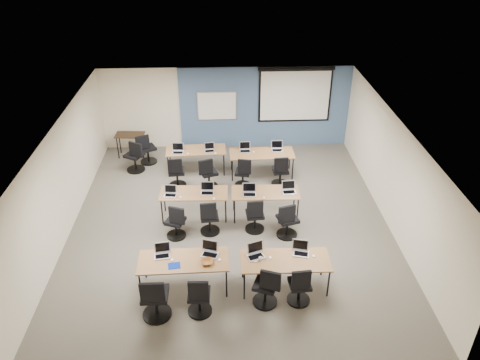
{
  "coord_description": "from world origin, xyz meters",
  "views": [
    {
      "loc": [
        -0.18,
        -9.72,
        7.05
      ],
      "look_at": [
        0.27,
        0.4,
        1.05
      ],
      "focal_mm": 35.0,
      "sensor_mm": 36.0,
      "label": 1
    }
  ],
  "objects_px": {
    "laptop_1": "(210,251)",
    "laptop_4": "(170,193)",
    "laptop_3": "(301,250)",
    "training_table_back_left": "(196,151)",
    "task_chair_6": "(255,218)",
    "task_chair_8": "(177,175)",
    "laptop_5": "(207,190)",
    "task_chair_3": "(300,288)",
    "laptop_11": "(277,148)",
    "task_chair_7": "(287,223)",
    "projector_screen": "(295,92)",
    "task_chair_9": "(208,176)",
    "training_table_mid_left": "(194,194)",
    "task_chair_2": "(266,289)",
    "whiteboard": "(217,106)",
    "training_table_back_right": "(262,154)",
    "task_chair_11": "(280,173)",
    "spare_chair_a": "(147,151)",
    "task_chair_0": "(155,301)",
    "task_chair_10": "(243,175)",
    "training_table_front_left": "(184,262)",
    "laptop_2": "(256,253)",
    "laptop_9": "(209,149)",
    "training_table_mid_right": "(265,194)",
    "utility_table": "(130,137)",
    "laptop_10": "(245,149)",
    "spare_chair_b": "(135,159)",
    "task_chair_5": "(209,220)",
    "task_chair_4": "(176,224)",
    "laptop_6": "(249,192)",
    "laptop_0": "(162,252)"
  },
  "relations": [
    {
      "from": "task_chair_3",
      "to": "task_chair_9",
      "type": "bearing_deg",
      "value": 107.22
    },
    {
      "from": "laptop_4",
      "to": "task_chair_9",
      "type": "height_order",
      "value": "task_chair_9"
    },
    {
      "from": "laptop_0",
      "to": "laptop_9",
      "type": "bearing_deg",
      "value": 70.25
    },
    {
      "from": "spare_chair_b",
      "to": "task_chair_7",
      "type": "bearing_deg",
      "value": -10.96
    },
    {
      "from": "laptop_1",
      "to": "laptop_4",
      "type": "bearing_deg",
      "value": 131.18
    },
    {
      "from": "training_table_front_left",
      "to": "training_table_mid_left",
      "type": "xyz_separation_m",
      "value": [
        0.1,
        2.61,
        -0.0
      ]
    },
    {
      "from": "task_chair_7",
      "to": "laptop_2",
      "type": "bearing_deg",
      "value": -135.71
    },
    {
      "from": "task_chair_4",
      "to": "laptop_4",
      "type": "bearing_deg",
      "value": 122.34
    },
    {
      "from": "laptop_1",
      "to": "laptop_3",
      "type": "height_order",
      "value": "laptop_1"
    },
    {
      "from": "training_table_mid_right",
      "to": "task_chair_2",
      "type": "height_order",
      "value": "task_chair_2"
    },
    {
      "from": "task_chair_3",
      "to": "laptop_4",
      "type": "distance_m",
      "value": 4.21
    },
    {
      "from": "training_table_back_left",
      "to": "task_chair_0",
      "type": "distance_m",
      "value": 5.88
    },
    {
      "from": "task_chair_10",
      "to": "task_chair_0",
      "type": "bearing_deg",
      "value": -100.27
    },
    {
      "from": "utility_table",
      "to": "laptop_3",
      "type": "bearing_deg",
      "value": -49.29
    },
    {
      "from": "training_table_front_left",
      "to": "task_chair_11",
      "type": "relative_size",
      "value": 1.92
    },
    {
      "from": "task_chair_11",
      "to": "spare_chair_a",
      "type": "xyz_separation_m",
      "value": [
        -4.0,
        1.54,
        0.01
      ]
    },
    {
      "from": "laptop_1",
      "to": "laptop_5",
      "type": "distance_m",
      "value": 2.41
    },
    {
      "from": "task_chair_3",
      "to": "laptop_11",
      "type": "xyz_separation_m",
      "value": [
        0.15,
        5.48,
        0.4
      ]
    },
    {
      "from": "laptop_9",
      "to": "laptop_3",
      "type": "bearing_deg",
      "value": -74.92
    },
    {
      "from": "laptop_4",
      "to": "utility_table",
      "type": "distance_m",
      "value": 3.95
    },
    {
      "from": "task_chair_4",
      "to": "laptop_11",
      "type": "relative_size",
      "value": 2.78
    },
    {
      "from": "projector_screen",
      "to": "task_chair_3",
      "type": "relative_size",
      "value": 2.5
    },
    {
      "from": "laptop_0",
      "to": "task_chair_2",
      "type": "bearing_deg",
      "value": -28.77
    },
    {
      "from": "training_table_back_left",
      "to": "laptop_1",
      "type": "xyz_separation_m",
      "value": [
        0.47,
        -4.83,
        0.11
      ]
    },
    {
      "from": "training_table_back_right",
      "to": "task_chair_5",
      "type": "height_order",
      "value": "task_chair_5"
    },
    {
      "from": "task_chair_10",
      "to": "laptop_10",
      "type": "bearing_deg",
      "value": 95.13
    },
    {
      "from": "training_table_mid_left",
      "to": "task_chair_2",
      "type": "xyz_separation_m",
      "value": [
        1.57,
        -3.19,
        -0.27
      ]
    },
    {
      "from": "laptop_1",
      "to": "task_chair_9",
      "type": "xyz_separation_m",
      "value": [
        -0.1,
        3.83,
        -0.39
      ]
    },
    {
      "from": "utility_table",
      "to": "spare_chair_b",
      "type": "relative_size",
      "value": 0.88
    },
    {
      "from": "laptop_3",
      "to": "laptop_6",
      "type": "distance_m",
      "value": 2.53
    },
    {
      "from": "laptop_10",
      "to": "spare_chair_b",
      "type": "bearing_deg",
      "value": 174.18
    },
    {
      "from": "training_table_back_left",
      "to": "laptop_3",
      "type": "xyz_separation_m",
      "value": [
        2.38,
        -4.88,
        0.11
      ]
    },
    {
      "from": "task_chair_0",
      "to": "laptop_1",
      "type": "xyz_separation_m",
      "value": [
        1.05,
        1.02,
        0.36
      ]
    },
    {
      "from": "task_chair_6",
      "to": "task_chair_8",
      "type": "relative_size",
      "value": 0.99
    },
    {
      "from": "training_table_mid_right",
      "to": "task_chair_7",
      "type": "bearing_deg",
      "value": -62.43
    },
    {
      "from": "whiteboard",
      "to": "projector_screen",
      "type": "bearing_deg",
      "value": -0.45
    },
    {
      "from": "laptop_3",
      "to": "task_chair_5",
      "type": "bearing_deg",
      "value": 152.05
    },
    {
      "from": "task_chair_3",
      "to": "laptop_3",
      "type": "bearing_deg",
      "value": 76.19
    },
    {
      "from": "training_table_mid_right",
      "to": "laptop_2",
      "type": "relative_size",
      "value": 4.83
    },
    {
      "from": "task_chair_6",
      "to": "task_chair_10",
      "type": "distance_m",
      "value": 2.14
    },
    {
      "from": "laptop_4",
      "to": "laptop_1",
      "type": "bearing_deg",
      "value": -59.79
    },
    {
      "from": "task_chair_0",
      "to": "task_chair_10",
      "type": "xyz_separation_m",
      "value": [
        1.95,
        4.87,
        -0.05
      ]
    },
    {
      "from": "laptop_3",
      "to": "task_chair_7",
      "type": "xyz_separation_m",
      "value": [
        -0.07,
        1.5,
        -0.38
      ]
    },
    {
      "from": "training_table_mid_right",
      "to": "laptop_3",
      "type": "height_order",
      "value": "laptop_3"
    },
    {
      "from": "training_table_back_left",
      "to": "laptop_11",
      "type": "relative_size",
      "value": 5.14
    },
    {
      "from": "whiteboard",
      "to": "training_table_back_right",
      "type": "relative_size",
      "value": 0.68
    },
    {
      "from": "task_chair_4",
      "to": "task_chair_9",
      "type": "height_order",
      "value": "task_chair_9"
    },
    {
      "from": "whiteboard",
      "to": "spare_chair_b",
      "type": "xyz_separation_m",
      "value": [
        -2.49,
        -1.56,
        -1.02
      ]
    },
    {
      "from": "laptop_10",
      "to": "spare_chair_b",
      "type": "height_order",
      "value": "spare_chair_b"
    },
    {
      "from": "training_table_front_left",
      "to": "laptop_2",
      "type": "distance_m",
      "value": 1.5
    }
  ]
}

